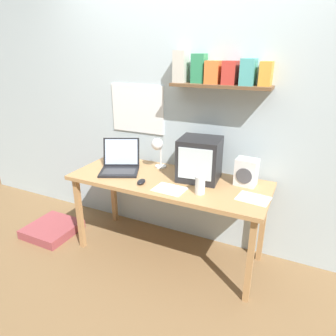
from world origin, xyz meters
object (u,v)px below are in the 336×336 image
open_notebook (253,198)px  loose_paper_near_laptop (170,189)px  desk_lamp (158,147)px  corner_desk (168,186)px  laptop (120,163)px  space_heater (246,172)px  crt_monitor (200,159)px  juice_glass (200,186)px  floor_cushion (52,229)px  computer_mouse (141,182)px

open_notebook → loose_paper_near_laptop: 0.64m
desk_lamp → open_notebook: desk_lamp is taller
corner_desk → desk_lamp: bearing=137.4°
laptop → space_heater: (1.10, 0.16, 0.04)m
crt_monitor → desk_lamp: 0.42m
desk_lamp → juice_glass: bearing=-30.0°
crt_monitor → open_notebook: (0.49, -0.18, -0.18)m
laptop → desk_lamp: desk_lamp is taller
corner_desk → loose_paper_near_laptop: bearing=-60.9°
floor_cushion → open_notebook: bearing=5.2°
desk_lamp → crt_monitor: bearing=-6.0°
computer_mouse → floor_cushion: size_ratio=0.24×
space_heater → crt_monitor: bearing=-168.6°
desk_lamp → open_notebook: bearing=-13.1°
open_notebook → floor_cushion: (-1.94, -0.17, -0.70)m
loose_paper_near_laptop → corner_desk: bearing=119.1°
laptop → desk_lamp: 0.37m
crt_monitor → desk_lamp: size_ratio=1.22×
juice_glass → floor_cushion: juice_glass is taller
laptop → computer_mouse: (0.33, -0.19, -0.05)m
open_notebook → computer_mouse: bearing=-172.2°
juice_glass → space_heater: bearing=48.3°
floor_cushion → crt_monitor: bearing=13.6°
open_notebook → floor_cushion: bearing=-174.8°
corner_desk → open_notebook: size_ratio=6.75×
crt_monitor → juice_glass: crt_monitor is taller
computer_mouse → open_notebook: (0.88, 0.12, -0.01)m
laptop → open_notebook: (1.21, -0.06, -0.06)m
corner_desk → desk_lamp: size_ratio=5.71×
laptop → loose_paper_near_laptop: 0.62m
open_notebook → crt_monitor: bearing=160.3°
crt_monitor → floor_cushion: bearing=-172.3°
corner_desk → crt_monitor: crt_monitor is taller
corner_desk → space_heater: space_heater is taller
crt_monitor → space_heater: (0.38, 0.05, -0.07)m
computer_mouse → open_notebook: size_ratio=0.45×
corner_desk → space_heater: size_ratio=7.62×
crt_monitor → floor_cushion: 1.73m
space_heater → loose_paper_near_laptop: bearing=-141.8°
crt_monitor → desk_lamp: bearing=167.2°
crt_monitor → laptop: size_ratio=0.81×
corner_desk → computer_mouse: (-0.16, -0.18, 0.08)m
crt_monitor → computer_mouse: crt_monitor is taller
juice_glass → space_heater: (0.28, 0.31, 0.05)m
crt_monitor → open_notebook: crt_monitor is taller
space_heater → computer_mouse: bearing=-151.7°
space_heater → corner_desk: bearing=-160.7°
desk_lamp → loose_paper_near_laptop: 0.50m
corner_desk → desk_lamp: 0.37m
juice_glass → floor_cushion: bearing=-176.8°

